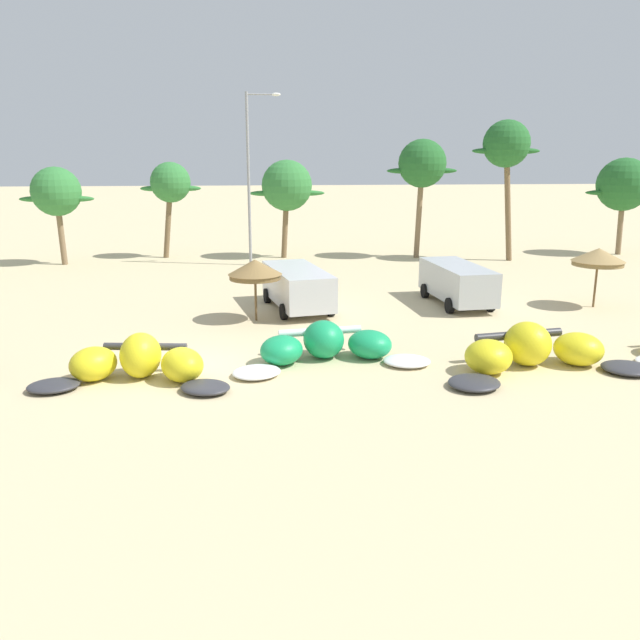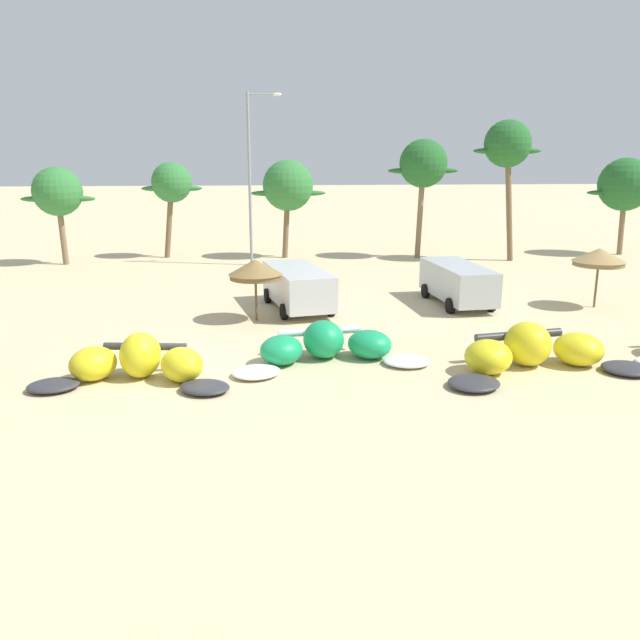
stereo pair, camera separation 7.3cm
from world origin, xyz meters
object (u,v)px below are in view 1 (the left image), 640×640
parked_car_second (297,285)px  palm_left_of_gap (170,184)px  beach_umbrella_near_van (255,269)px  beach_umbrella_middle (598,257)px  kite_center (534,352)px  kite_left (138,364)px  parked_van (456,281)px  palm_left (56,192)px  palm_center_right (422,165)px  lamppost_west_center (251,171)px  kite_left_of_center (326,347)px  palm_center_left (287,186)px  palm_right_of_gap (507,146)px  palm_right (624,185)px

parked_car_second → palm_left_of_gap: size_ratio=0.90×
beach_umbrella_near_van → beach_umbrella_middle: bearing=3.7°
kite_center → kite_left: bearing=179.6°
parked_van → parked_car_second: same height
beach_umbrella_near_van → palm_left: size_ratio=0.43×
palm_center_right → lamppost_west_center: (-11.12, -1.89, -0.33)m
kite_center → parked_car_second: bearing=127.6°
parked_car_second → palm_left_of_gap: 17.89m
kite_left → parked_car_second: size_ratio=1.11×
palm_left → lamppost_west_center: (12.01, -1.30, 1.29)m
kite_left_of_center → palm_center_left: bearing=90.4°
kite_center → beach_umbrella_middle: bearing=52.2°
palm_left → palm_center_left: palm_center_left is taller
beach_umbrella_middle → parked_van: beach_umbrella_middle is taller
kite_left_of_center → palm_left_of_gap: palm_left_of_gap is taller
kite_left_of_center → beach_umbrella_near_van: size_ratio=2.67×
kite_center → parked_van: bearing=88.1°
kite_center → beach_umbrella_middle: beach_umbrella_middle is taller
parked_van → beach_umbrella_middle: bearing=-12.1°
beach_umbrella_middle → palm_left: 31.20m
kite_left_of_center → parked_car_second: size_ratio=1.21×
kite_left → parked_van: bearing=36.3°
parked_car_second → kite_center: bearing=-52.4°
kite_center → palm_center_right: size_ratio=0.94×
lamppost_west_center → beach_umbrella_near_van: bearing=-89.5°
beach_umbrella_middle → palm_center_right: bearing=106.0°
kite_left_of_center → beach_umbrella_middle: bearing=27.4°
beach_umbrella_middle → palm_left_of_gap: bearing=140.9°
kite_left → parked_car_second: (5.46, 9.16, 0.55)m
palm_center_right → lamppost_west_center: bearing=-170.3°
parked_car_second → palm_right_of_gap: palm_right_of_gap is taller
palm_left → kite_center: bearing=-47.3°
kite_left_of_center → palm_right_of_gap: 25.24m
parked_car_second → palm_left: 19.79m
kite_center → palm_right_of_gap: (6.97, 21.65, 6.72)m
beach_umbrella_near_van → lamppost_west_center: (-0.13, 14.29, 3.61)m
palm_right_of_gap → palm_right: palm_right_of_gap is taller
kite_center → parked_car_second: (-7.11, 9.24, 0.53)m
beach_umbrella_near_van → palm_left_of_gap: bearing=107.0°
kite_left → lamppost_west_center: lamppost_west_center is taller
kite_left → palm_right_of_gap: 29.88m
palm_left → palm_left_of_gap: palm_left_of_gap is taller
beach_umbrella_near_van → parked_van: (9.26, 2.30, -1.08)m
palm_left → palm_right: 37.21m
parked_van → palm_left: 25.43m
parked_car_second → palm_left_of_gap: (-7.31, 15.88, 3.79)m
palm_right_of_gap → palm_left_of_gap: bearing=170.8°
kite_left → palm_center_right: size_ratio=0.81×
kite_left_of_center → palm_left_of_gap: bearing=108.3°
kite_left → kite_left_of_center: (5.96, 1.41, -0.04)m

